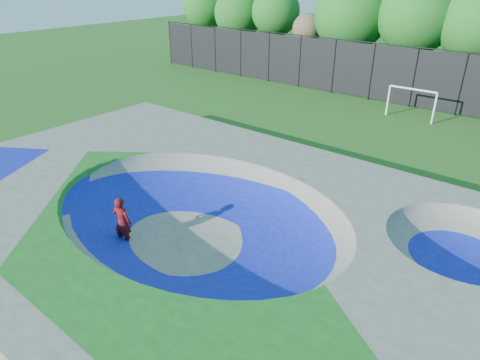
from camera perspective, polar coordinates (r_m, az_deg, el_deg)
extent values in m
plane|color=#1F5417|center=(15.26, -5.48, -8.22)|extent=(120.00, 120.00, 0.00)
cube|color=gray|center=(14.84, -5.60, -5.83)|extent=(22.00, 14.00, 1.50)
imported|color=#AF0E0F|center=(15.10, -15.42, -5.39)|extent=(0.76, 0.60, 1.84)
cube|color=black|center=(15.58, -15.02, -8.20)|extent=(0.81, 0.46, 0.05)
cylinder|color=white|center=(29.75, 19.14, 9.99)|extent=(0.12, 0.12, 1.93)
cylinder|color=white|center=(28.95, 24.48, 8.65)|extent=(0.12, 0.12, 1.93)
cylinder|color=white|center=(29.08, 22.10, 11.15)|extent=(2.90, 0.12, 0.12)
cylinder|color=black|center=(44.95, -9.30, 17.56)|extent=(0.09, 0.09, 4.00)
cylinder|color=black|center=(42.80, -6.45, 17.29)|extent=(0.09, 0.09, 4.00)
cylinder|color=black|center=(40.75, -3.32, 16.96)|extent=(0.09, 0.09, 4.00)
cylinder|color=black|center=(38.83, 0.12, 16.53)|extent=(0.09, 0.09, 4.00)
cylinder|color=black|center=(37.05, 3.89, 16.00)|extent=(0.09, 0.09, 4.00)
cylinder|color=black|center=(35.44, 7.98, 15.34)|extent=(0.09, 0.09, 4.00)
cylinder|color=black|center=(34.02, 12.42, 14.54)|extent=(0.09, 0.09, 4.00)
cylinder|color=black|center=(32.81, 17.17, 13.58)|extent=(0.09, 0.09, 4.00)
cylinder|color=black|center=(31.84, 22.21, 12.45)|extent=(0.09, 0.09, 4.00)
cylinder|color=black|center=(31.13, 27.47, 11.17)|extent=(0.09, 0.09, 4.00)
cube|color=black|center=(31.84, 22.21, 12.45)|extent=(48.00, 0.03, 3.80)
cylinder|color=black|center=(31.48, 22.84, 15.96)|extent=(48.00, 0.08, 0.08)
cylinder|color=#463923|center=(48.70, -4.38, 18.12)|extent=(0.44, 0.44, 3.43)
sphere|color=#19601A|center=(48.33, -4.53, 22.24)|extent=(4.79, 4.79, 4.79)
cylinder|color=#463923|center=(45.45, -0.13, 17.28)|extent=(0.44, 0.44, 2.91)
sphere|color=#19601A|center=(45.05, -0.14, 21.38)|extent=(4.84, 4.84, 4.84)
cylinder|color=#463923|center=(42.68, 4.60, 16.97)|extent=(0.44, 0.44, 3.44)
sphere|color=#19601A|center=(42.27, 4.78, 21.49)|extent=(4.42, 4.42, 4.42)
cylinder|color=#463923|center=(39.94, 8.73, 15.70)|extent=(0.44, 0.44, 2.87)
sphere|color=brown|center=(39.56, 8.99, 19.30)|extent=(2.60, 2.60, 2.60)
cylinder|color=#463923|center=(38.13, 13.97, 14.98)|extent=(0.44, 0.44, 3.17)
sphere|color=#19601A|center=(37.62, 14.64, 20.66)|extent=(5.93, 5.93, 5.93)
cylinder|color=#463923|center=(36.85, 21.48, 13.75)|extent=(0.44, 0.44, 3.38)
sphere|color=#19601A|center=(36.33, 22.52, 19.61)|extent=(5.70, 5.70, 5.70)
cylinder|color=#463923|center=(36.33, 27.94, 12.25)|extent=(0.44, 0.44, 3.23)
sphere|color=#19601A|center=(35.81, 29.20, 17.82)|extent=(5.36, 5.36, 5.36)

